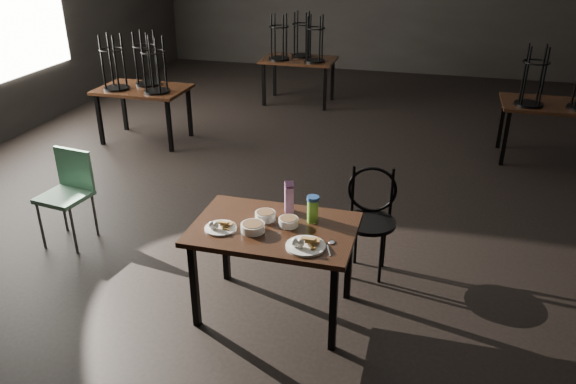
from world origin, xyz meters
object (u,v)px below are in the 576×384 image
(bentwood_chair, at_px, (370,213))
(school_chair, at_px, (68,188))
(main_table, at_px, (274,236))
(water_bottle, at_px, (313,209))
(juice_carton, at_px, (289,198))

(bentwood_chair, distance_m, school_chair, 2.80)
(main_table, height_order, school_chair, school_chair)
(water_bottle, bearing_deg, juice_carton, 153.00)
(juice_carton, height_order, school_chair, juice_carton)
(main_table, distance_m, water_bottle, 0.35)
(juice_carton, bearing_deg, water_bottle, -27.00)
(juice_carton, distance_m, school_chair, 2.27)
(main_table, height_order, water_bottle, water_bottle)
(main_table, distance_m, school_chair, 2.26)
(main_table, bearing_deg, water_bottle, 31.40)
(main_table, relative_size, bentwood_chair, 1.30)
(juice_carton, height_order, water_bottle, juice_carton)
(juice_carton, distance_m, bentwood_chair, 0.85)
(water_bottle, bearing_deg, bentwood_chair, 60.67)
(water_bottle, bearing_deg, school_chair, 169.88)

